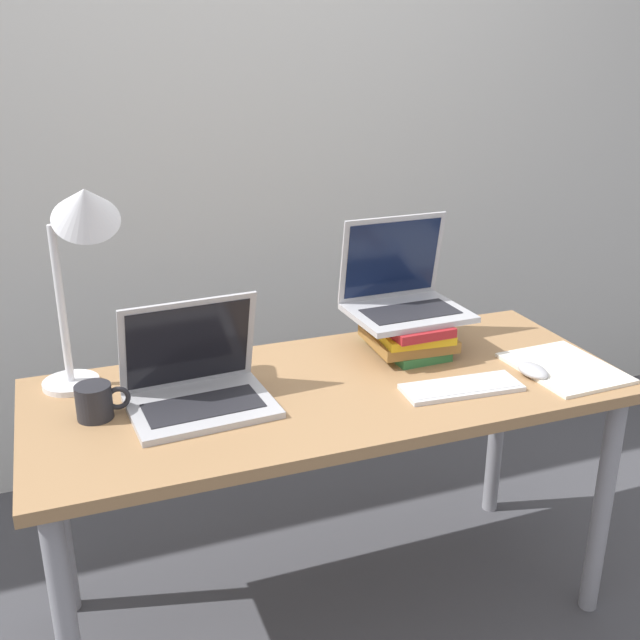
% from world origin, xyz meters
% --- Properties ---
extents(wall_back, '(8.00, 0.05, 2.70)m').
position_xyz_m(wall_back, '(0.00, 1.29, 1.35)').
color(wall_back, silver).
rests_on(wall_back, ground_plane).
extents(desk, '(1.51, 0.63, 0.70)m').
position_xyz_m(desk, '(0.00, 0.32, 0.62)').
color(desk, '#9E754C').
rests_on(desk, ground_plane).
extents(laptop_left, '(0.35, 0.27, 0.26)m').
position_xyz_m(laptop_left, '(-0.34, 0.33, 0.75)').
color(laptop_left, '#B2B2B7').
rests_on(laptop_left, desk).
extents(book_stack, '(0.23, 0.28, 0.10)m').
position_xyz_m(book_stack, '(0.28, 0.45, 0.76)').
color(book_stack, '#33753D').
rests_on(book_stack, desk).
extents(laptop_on_books, '(0.32, 0.26, 0.26)m').
position_xyz_m(laptop_on_books, '(0.28, 0.49, 0.86)').
color(laptop_on_books, '#B2B2B7').
rests_on(laptop_on_books, book_stack).
extents(wireless_keyboard, '(0.31, 0.13, 0.01)m').
position_xyz_m(wireless_keyboard, '(0.29, 0.18, 0.71)').
color(wireless_keyboard, silver).
rests_on(wireless_keyboard, desk).
extents(mouse, '(0.06, 0.10, 0.03)m').
position_xyz_m(mouse, '(0.51, 0.18, 0.72)').
color(mouse, '#B2B2B7').
rests_on(mouse, desk).
extents(notepad, '(0.25, 0.30, 0.01)m').
position_xyz_m(notepad, '(0.61, 0.19, 0.71)').
color(notepad, white).
rests_on(notepad, desk).
extents(mug, '(0.12, 0.08, 0.08)m').
position_xyz_m(mug, '(-0.57, 0.34, 0.74)').
color(mug, '#232328').
rests_on(mug, desk).
extents(desk_lamp, '(0.23, 0.20, 0.55)m').
position_xyz_m(desk_lamp, '(-0.55, 0.51, 1.11)').
color(desk_lamp, white).
rests_on(desk_lamp, desk).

